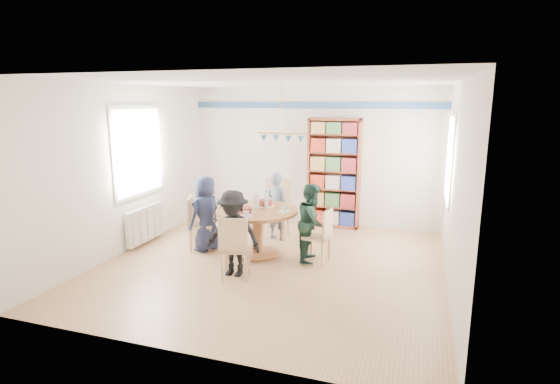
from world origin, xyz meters
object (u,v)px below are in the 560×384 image
at_px(chair_right, 321,233).
at_px(person_far, 277,206).
at_px(radiator, 146,224).
at_px(person_right, 312,222).
at_px(chair_near, 234,245).
at_px(chair_left, 197,221).
at_px(bookshelf, 334,174).
at_px(chair_far, 277,205).
at_px(person_near, 233,233).
at_px(dining_table, 257,221).
at_px(person_left, 206,214).

xyz_separation_m(chair_right, person_far, (-1.01, 0.89, 0.14)).
bearing_deg(radiator, person_right, 1.86).
bearing_deg(chair_near, chair_right, 45.60).
bearing_deg(chair_left, bookshelf, 47.05).
relative_size(radiator, person_right, 0.82).
height_order(person_far, bookshelf, bookshelf).
height_order(radiator, chair_far, chair_far).
relative_size(chair_left, bookshelf, 0.42).
bearing_deg(chair_left, radiator, -179.24).
distance_m(person_right, person_near, 1.30).
bearing_deg(dining_table, chair_left, -177.62).
distance_m(chair_left, person_right, 1.95).
xyz_separation_m(chair_far, person_far, (0.07, -0.19, 0.03)).
bearing_deg(chair_right, chair_far, 134.86).
relative_size(chair_near, person_left, 0.73).
xyz_separation_m(chair_near, person_left, (-0.95, 0.98, 0.13)).
bearing_deg(radiator, dining_table, 1.60).
relative_size(chair_near, person_far, 0.75).
distance_m(radiator, chair_left, 1.00).
bearing_deg(person_left, chair_right, 109.64).
relative_size(chair_right, person_near, 0.68).
bearing_deg(chair_left, person_right, 2.43).
relative_size(chair_right, person_left, 0.67).
height_order(chair_right, person_left, person_left).
relative_size(chair_left, person_near, 0.72).
xyz_separation_m(radiator, chair_right, (3.10, 0.04, 0.11)).
relative_size(chair_left, chair_near, 0.98).
height_order(person_right, bookshelf, bookshelf).
relative_size(dining_table, chair_near, 1.44).
height_order(chair_near, person_near, person_near).
relative_size(person_far, bookshelf, 0.57).
bearing_deg(chair_right, radiator, -179.17).
bearing_deg(person_left, person_near, 64.58).
distance_m(chair_near, person_far, 1.90).
distance_m(dining_table, chair_near, 1.03).
bearing_deg(radiator, chair_far, 29.17).
bearing_deg(person_left, person_right, 111.36).
bearing_deg(person_far, chair_right, 158.44).
distance_m(chair_far, chair_near, 2.10).
distance_m(person_right, person_far, 1.20).
bearing_deg(person_far, person_right, 155.31).
relative_size(radiator, chair_near, 1.11).
height_order(person_left, bookshelf, bookshelf).
relative_size(radiator, person_left, 0.80).
bearing_deg(person_far, chair_left, 59.91).
relative_size(chair_near, person_right, 0.74).
distance_m(person_near, bookshelf, 3.03).
xyz_separation_m(chair_near, bookshelf, (0.77, 3.01, 0.54)).
bearing_deg(chair_left, dining_table, 2.38).
bearing_deg(chair_far, bookshelf, 46.72).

